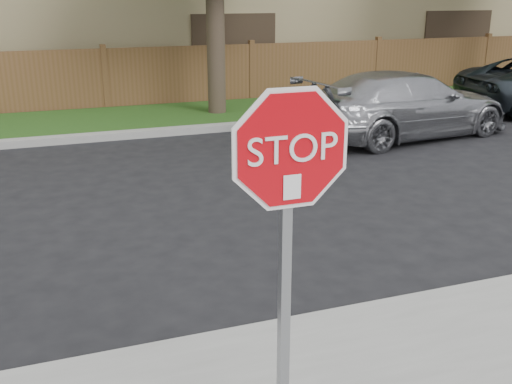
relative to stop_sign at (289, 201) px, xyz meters
name	(u,v)px	position (x,y,z in m)	size (l,w,h in m)	color
ground	(249,333)	(0.25, 1.48, -1.83)	(90.00, 90.00, 0.00)	black
far_curb	(125,135)	(0.25, 9.63, -1.75)	(70.00, 0.30, 0.15)	gray
grass_strip	(115,120)	(0.25, 11.28, -1.77)	(70.00, 3.00, 0.12)	#1E4714
fence	(105,80)	(0.25, 12.88, -1.03)	(70.00, 0.12, 1.60)	brown
stop_sign	(289,201)	(0.00, 0.00, 0.00)	(1.01, 0.13, 2.55)	gray
sedan_right	(406,104)	(5.95, 7.76, -1.13)	(1.96, 4.83, 1.40)	#989A9F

